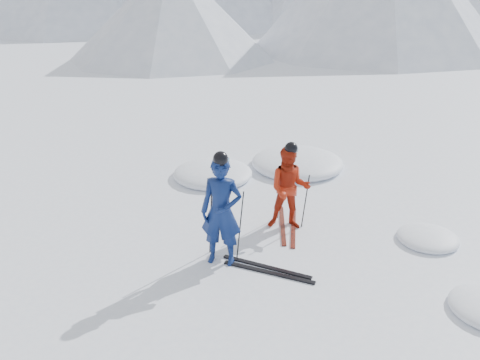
% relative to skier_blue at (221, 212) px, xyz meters
% --- Properties ---
extents(ground, '(160.00, 160.00, 0.00)m').
position_rel_skier_blue_xyz_m(ground, '(1.48, 0.76, -1.02)').
color(ground, white).
rests_on(ground, ground).
extents(skier_blue, '(0.83, 0.64, 2.03)m').
position_rel_skier_blue_xyz_m(skier_blue, '(0.00, 0.00, 0.00)').
color(skier_blue, navy).
rests_on(skier_blue, ground).
extents(skier_red, '(1.03, 0.92, 1.75)m').
position_rel_skier_blue_xyz_m(skier_red, '(0.65, 1.76, -0.14)').
color(skier_red, '#A9220D').
rests_on(skier_red, ground).
extents(pole_blue_left, '(0.13, 0.09, 1.35)m').
position_rel_skier_blue_xyz_m(pole_blue_left, '(-0.30, 0.15, -0.34)').
color(pole_blue_left, black).
rests_on(pole_blue_left, ground).
extents(pole_blue_right, '(0.13, 0.08, 1.35)m').
position_rel_skier_blue_xyz_m(pole_blue_right, '(0.25, 0.25, -0.34)').
color(pole_blue_right, black).
rests_on(pole_blue_right, ground).
extents(pole_red_left, '(0.12, 0.09, 1.16)m').
position_rel_skier_blue_xyz_m(pole_red_left, '(0.35, 2.01, -0.43)').
color(pole_red_left, black).
rests_on(pole_red_left, ground).
extents(pole_red_right, '(0.12, 0.08, 1.16)m').
position_rel_skier_blue_xyz_m(pole_red_right, '(0.95, 1.91, -0.43)').
color(pole_red_right, black).
rests_on(pole_red_right, ground).
extents(ski_worn_left, '(0.73, 1.61, 0.03)m').
position_rel_skier_blue_xyz_m(ski_worn_left, '(0.53, 1.76, -1.00)').
color(ski_worn_left, black).
rests_on(ski_worn_left, ground).
extents(ski_worn_right, '(0.62, 1.64, 0.03)m').
position_rel_skier_blue_xyz_m(ski_worn_right, '(0.77, 1.76, -1.00)').
color(ski_worn_right, black).
rests_on(ski_worn_right, ground).
extents(ski_loose_a, '(1.70, 0.10, 0.03)m').
position_rel_skier_blue_xyz_m(ski_loose_a, '(0.82, 0.14, -1.00)').
color(ski_loose_a, black).
rests_on(ski_loose_a, ground).
extents(ski_loose_b, '(1.70, 0.14, 0.03)m').
position_rel_skier_blue_xyz_m(ski_loose_b, '(0.92, -0.01, -1.00)').
color(ski_loose_b, black).
rests_on(ski_loose_b, ground).
extents(snow_lumps, '(8.16, 6.51, 0.54)m').
position_rel_skier_blue_xyz_m(snow_lumps, '(-0.21, 4.07, -1.02)').
color(snow_lumps, white).
rests_on(snow_lumps, ground).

